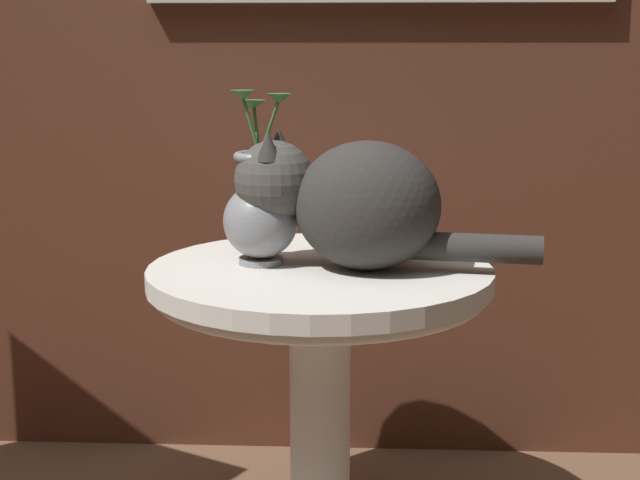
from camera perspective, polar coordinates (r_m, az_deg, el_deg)
wicker_side_table at (r=1.79m, az=-0.00°, el=-6.75°), size 0.63×0.63×0.57m
cat at (r=1.71m, az=2.03°, el=2.29°), size 0.55×0.27×0.25m
pewter_vase_with_ivy at (r=1.75m, az=-3.57°, el=1.82°), size 0.14×0.14×0.32m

